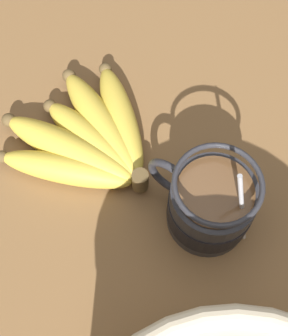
{
  "coord_description": "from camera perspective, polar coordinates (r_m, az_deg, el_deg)",
  "views": [
    {
      "loc": [
        -10.17,
        19.86,
        55.73
      ],
      "look_at": [
        3.22,
        0.51,
        7.39
      ],
      "focal_mm": 50.0,
      "sensor_mm": 36.0,
      "label": 1
    }
  ],
  "objects": [
    {
      "name": "table",
      "position": [
        0.59,
        2.87,
        -3.81
      ],
      "size": [
        131.01,
        131.01,
        2.74
      ],
      "color": "brown",
      "rests_on": "ground"
    },
    {
      "name": "banana_bunch",
      "position": [
        0.59,
        -6.69,
        3.54
      ],
      "size": [
        20.75,
        21.08,
        4.33
      ],
      "color": "brown",
      "rests_on": "table"
    },
    {
      "name": "coffee_mug",
      "position": [
        0.53,
        8.2,
        -4.17
      ],
      "size": [
        13.71,
        9.63,
        14.27
      ],
      "color": "#28282D",
      "rests_on": "table"
    }
  ]
}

